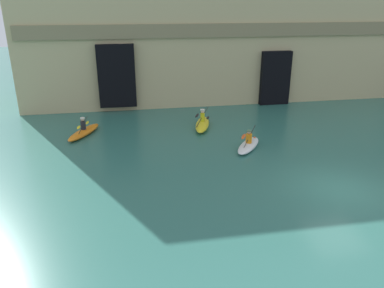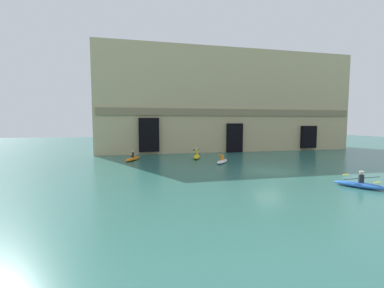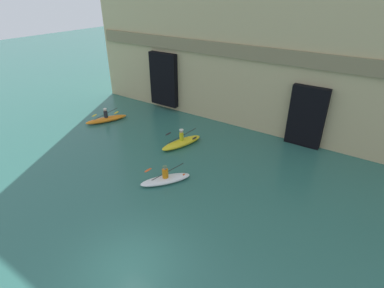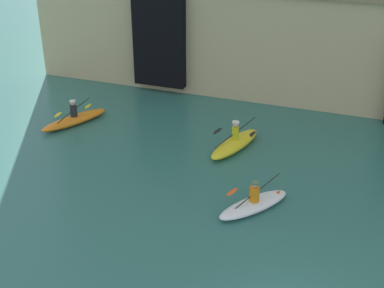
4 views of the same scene
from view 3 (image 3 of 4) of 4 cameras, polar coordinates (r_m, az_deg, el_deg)
ground_plane at (r=12.96m, az=-12.26°, el=-22.46°), size 120.00×120.00×0.00m
cliff_bluff at (r=24.01m, az=26.11°, el=19.61°), size 38.54×8.22×14.84m
kayak_white at (r=16.98m, az=-5.07°, el=-6.66°), size 2.32×2.82×1.11m
kayak_orange at (r=25.29m, az=-16.00°, el=4.62°), size 2.13×3.31×1.12m
kayak_yellow at (r=20.61m, az=-2.00°, el=0.32°), size 1.71×3.31×1.23m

